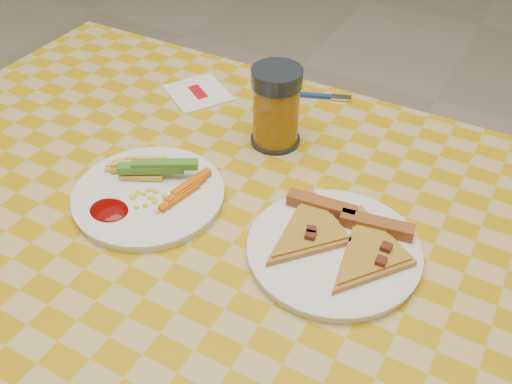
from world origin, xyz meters
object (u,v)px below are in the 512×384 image
drink_glass (276,108)px  plate_right (334,251)px  table (217,250)px  plate_left (149,196)px

drink_glass → plate_right: bearing=-45.5°
table → plate_right: 0.20m
table → plate_left: bearing=-172.3°
plate_right → drink_glass: (-0.20, 0.20, 0.06)m
plate_left → drink_glass: size_ratio=1.63×
table → plate_right: (0.19, 0.02, 0.08)m
plate_right → plate_left: bearing=-173.9°
table → plate_right: bearing=5.1°
plate_left → plate_right: same height
table → plate_left: size_ratio=5.50×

